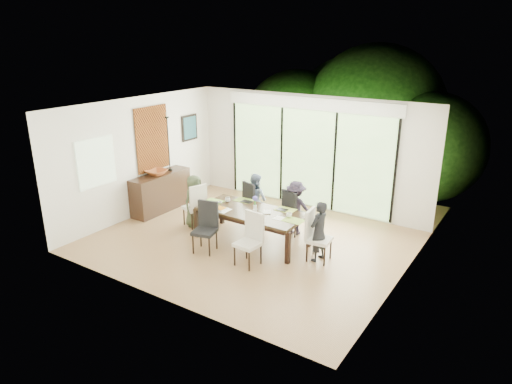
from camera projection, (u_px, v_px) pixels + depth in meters
The scene contains 62 objects.
floor at pixel (249, 242), 9.24m from camera, with size 6.00×5.00×0.01m, color brown.
ceiling at pixel (249, 108), 8.36m from camera, with size 6.00×5.00×0.01m, color white.
wall_back at pixel (308, 152), 10.79m from camera, with size 6.00×0.02×2.70m, color silver.
wall_front at pixel (155, 220), 6.82m from camera, with size 6.00×0.02×2.70m, color beige.
wall_left at pixel (139, 157), 10.36m from camera, with size 0.02×5.00×2.70m, color white.
wall_right at pixel (406, 209), 7.24m from camera, with size 0.02×5.00×2.70m, color white.
glass_doors at pixel (307, 159), 10.80m from camera, with size 4.20×0.02×2.30m, color #598C3F.
blinds_header at pixel (309, 103), 10.37m from camera, with size 4.40×0.06×0.28m, color white.
mullion_a at pixel (235, 147), 11.88m from camera, with size 0.05×0.04×2.30m, color black.
mullion_b at pixel (282, 155), 11.16m from camera, with size 0.05×0.04×2.30m, color black.
mullion_c at pixel (334, 163), 10.43m from camera, with size 0.05×0.04×2.30m, color black.
mullion_d at pixel (395, 172), 9.71m from camera, with size 0.05×0.04×2.30m, color black.
side_window at pixel (96, 162), 9.34m from camera, with size 0.02×0.90×1.00m, color #8CAD7F.
deck at pixel (322, 197), 11.95m from camera, with size 6.00×1.80×0.10m, color brown.
rail_top at pixel (336, 168), 12.38m from camera, with size 6.00×0.08×0.06m, color brown.
foliage_left at pixel (296, 123), 13.82m from camera, with size 3.20×3.20×3.20m, color #14380F.
foliage_mid at pixel (374, 115), 13.03m from camera, with size 4.00×4.00×4.00m, color #14380F.
foliage_right at pixel (430, 147), 11.64m from camera, with size 2.80×2.80×2.80m, color #14380F.
foliage_far at pixel (350, 115), 14.16m from camera, with size 3.60×3.60×3.60m, color #14380F.
table_top at pixel (251, 212), 9.07m from camera, with size 2.14×0.98×0.05m, color black.
table_apron at pixel (251, 215), 9.09m from camera, with size 1.97×0.80×0.09m, color black.
table_leg_fl at pixel (196, 223), 9.40m from camera, with size 0.08×0.08×0.62m, color black.
table_leg_fr at pixel (288, 248), 8.28m from camera, with size 0.08×0.08×0.62m, color black.
table_leg_bl at pixel (222, 210), 10.08m from camera, with size 0.08×0.08×0.62m, color black.
table_leg_br at pixel (309, 232), 8.96m from camera, with size 0.08×0.08×0.62m, color black.
chair_left_end at pixel (194, 204), 9.89m from camera, with size 0.41×0.41×0.98m, color silver, non-canonical shape.
chair_right_end at pixel (320, 236), 8.34m from camera, with size 0.41×0.41×0.98m, color silver, non-canonical shape.
chair_far_left at pixel (256, 202), 10.02m from camera, with size 0.41×0.41×0.98m, color black, non-canonical shape.
chair_far_right at pixel (296, 211), 9.50m from camera, with size 0.41×0.41×0.98m, color black, non-canonical shape.
chair_near_left at pixel (204, 228), 8.69m from camera, with size 0.41×0.41×0.98m, color black, non-canonical shape.
chair_near_right at pixel (248, 240), 8.17m from camera, with size 0.41×0.41×0.98m, color silver, non-canonical shape.
person_left_end at pixel (195, 201), 9.86m from camera, with size 0.54×0.34×1.15m, color #3D4930.
person_right_end at pixel (319, 231), 8.32m from camera, with size 0.54×0.34×1.15m, color black.
person_far_left at pixel (255, 199), 9.98m from camera, with size 0.54×0.34×1.15m, color slate.
person_far_right at pixel (296, 208), 9.46m from camera, with size 0.54×0.34×1.15m, color #272030.
placemat_left at pixel (214, 201), 9.55m from camera, with size 0.39×0.29×0.01m, color #7CAC3D.
placemat_right at pixel (293, 220), 8.56m from camera, with size 0.39×0.29×0.01m, color #82A53B.
placemat_far_l at pixel (244, 200), 9.61m from camera, with size 0.39×0.29×0.01m, color olive.
placemat_far_r at pixel (286, 210), 9.09m from camera, with size 0.39×0.29×0.01m, color #9DB340.
placemat_paper at pixel (220, 209), 9.10m from camera, with size 0.39×0.29×0.01m, color white.
tablet_far_l at pixel (247, 202), 9.51m from camera, with size 0.23×0.16×0.01m, color black.
tablet_far_r at pixel (282, 210), 9.07m from camera, with size 0.21×0.15×0.01m, color black.
papers at pixel (281, 219), 8.65m from camera, with size 0.27×0.20×0.00m, color white.
platter_base at pixel (220, 209), 9.10m from camera, with size 0.23×0.23×0.02m, color white.
platter_snacks at pixel (220, 208), 9.10m from camera, with size 0.18×0.18×0.01m, color orange.
vase at pixel (255, 208), 9.05m from camera, with size 0.07×0.07×0.11m, color silver.
hyacinth_stems at pixel (255, 203), 9.02m from camera, with size 0.04×0.04×0.14m, color #337226.
hyacinth_blooms at pixel (255, 198), 8.99m from camera, with size 0.10×0.10×0.10m, color #5D4FC7.
laptop at pixel (215, 203), 9.42m from camera, with size 0.29×0.19×0.02m, color silver.
cup_a at pixel (228, 200), 9.53m from camera, with size 0.11×0.11×0.09m, color white.
cup_b at pixel (255, 212), 8.89m from camera, with size 0.09×0.09×0.08m, color white.
cup_c at pixel (289, 215), 8.71m from camera, with size 0.11×0.11×0.09m, color white.
book at pixel (263, 212), 8.97m from camera, with size 0.15×0.20×0.02m, color white.
sideboard at pixel (161, 192), 10.80m from camera, with size 0.45×1.60×0.90m, color black.
bowl at pixel (156, 172), 10.55m from camera, with size 0.48×0.48×0.12m, color brown.
candlestick_base at pixel (170, 169), 10.92m from camera, with size 0.10×0.10×0.04m, color black.
candlestick_shaft at pixel (168, 144), 10.72m from camera, with size 0.02×0.02×1.25m, color black.
candlestick_pan at pixel (167, 117), 10.52m from camera, with size 0.10×0.10×0.03m, color black.
candle at pixel (167, 115), 10.50m from camera, with size 0.04×0.04×0.10m, color silver.
tapestry at pixel (152, 139), 10.54m from camera, with size 0.02×1.00×1.50m, color brown.
art_frame at pixel (189, 128), 11.55m from camera, with size 0.03×0.55×0.65m, color black.
art_canvas at pixel (190, 128), 11.54m from camera, with size 0.01×0.45×0.55m, color #18414E.
Camera 1 is at (4.72, -6.96, 3.97)m, focal length 32.00 mm.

